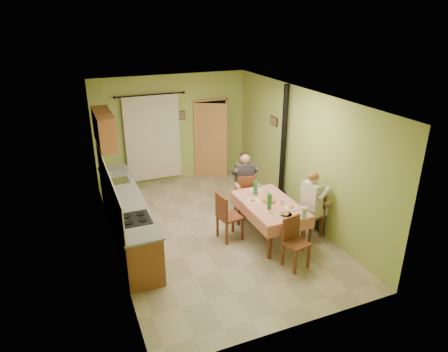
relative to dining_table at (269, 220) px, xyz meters
name	(u,v)px	position (x,y,z in m)	size (l,w,h in m)	color
floor	(215,230)	(-0.92, 0.65, -0.38)	(4.00, 6.00, 0.01)	tan
room_shell	(214,147)	(-0.92, 0.65, 1.44)	(4.04, 6.04, 2.82)	#A8BE61
kitchen_run	(127,216)	(-2.62, 1.05, 0.10)	(0.64, 3.64, 1.56)	brown
upper_cabinets	(104,128)	(-2.74, 2.35, 1.57)	(0.35, 1.40, 0.70)	brown
curtain	(153,138)	(-1.47, 3.55, 0.88)	(1.70, 0.07, 2.22)	black
doorway	(211,139)	(0.11, 3.52, 0.67)	(0.96, 0.44, 2.15)	black
dining_table	(269,220)	(0.00, 0.00, 0.00)	(1.00, 1.65, 0.76)	#DF8A79
tableware	(273,202)	(0.01, -0.11, 0.44)	(0.79, 1.61, 0.33)	white
chair_far	(244,201)	(-0.02, 1.12, -0.09)	(0.47, 0.47, 0.96)	brown
chair_near	(295,252)	(-0.05, -1.08, -0.09)	(0.44, 0.44, 0.93)	brown
chair_right	(311,223)	(0.79, -0.30, -0.09)	(0.44, 0.44, 0.93)	brown
chair_left	(229,225)	(-0.76, 0.25, -0.09)	(0.47, 0.47, 0.98)	brown
man_far	(245,177)	(-0.01, 1.13, 0.50)	(0.63, 0.53, 1.39)	#38333D
man_right	(313,197)	(0.78, -0.30, 0.50)	(0.53, 0.63, 1.39)	beige
stove_flue	(282,163)	(0.98, 1.25, 0.64)	(0.24, 0.24, 2.80)	black
picture_back	(182,115)	(-0.67, 3.62, 1.37)	(0.19, 0.03, 0.23)	black
picture_right	(274,121)	(1.05, 1.85, 1.47)	(0.03, 0.31, 0.21)	brown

